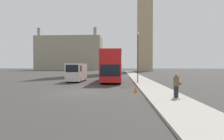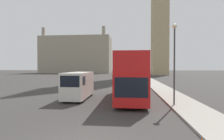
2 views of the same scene
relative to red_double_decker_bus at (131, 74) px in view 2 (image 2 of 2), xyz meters
name	(u,v)px [view 2 (image 2 of 2)]	position (x,y,z in m)	size (l,w,h in m)	color
building_block_distant	(77,55)	(-27.01, 70.22, 6.77)	(34.95, 13.25, 22.25)	#9E937F
red_double_decker_bus	(131,74)	(0.00, 0.00, 0.00)	(2.62, 10.51, 4.25)	red
white_van	(78,85)	(-5.04, -0.71, -1.00)	(1.97, 5.03, 2.57)	silver
street_lamp	(174,52)	(3.37, -3.10, 1.86)	(0.36, 0.36, 6.31)	#38383D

